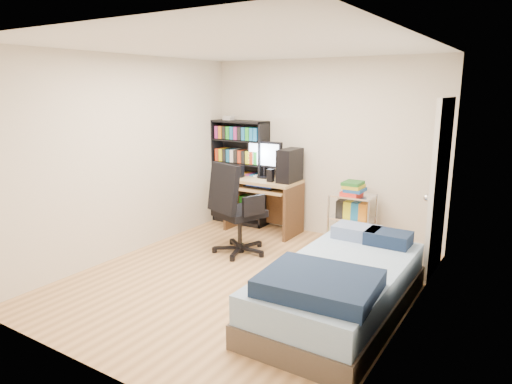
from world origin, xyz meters
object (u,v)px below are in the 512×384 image
Objects in this scene: media_shelf at (240,171)px; office_chair at (237,225)px; computer_desk at (272,184)px; bed at (339,287)px.

media_shelf is 1.47m from office_chair.
computer_desk reaches higher than office_chair.
office_chair is 0.55× the size of bed.
media_shelf is at bearing 140.98° from bed.
computer_desk is 0.62× the size of bed.
computer_desk is at bearing -12.75° from media_shelf.
media_shelf is 0.78× the size of bed.
bed is at bearing -45.59° from computer_desk.
media_shelf is at bearing 140.87° from office_chair.
office_chair is at bearing -57.67° from media_shelf.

